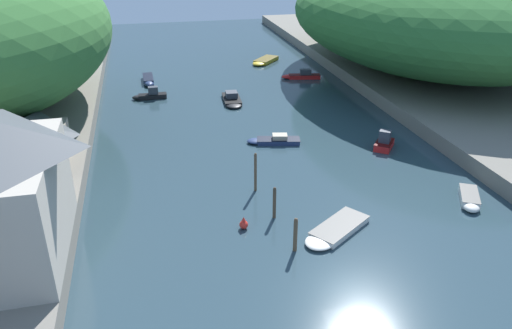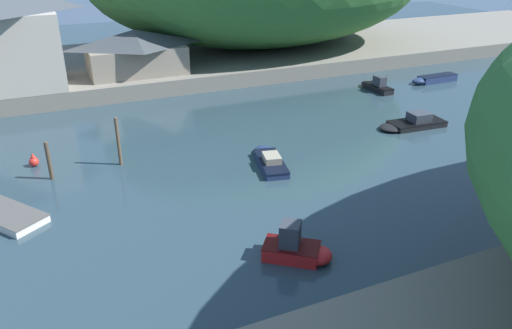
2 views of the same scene
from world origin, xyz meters
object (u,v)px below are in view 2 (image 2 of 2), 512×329
channel_buoy_near (34,161)px  boat_white_cruiser (298,249)px  boat_yellow_tender (269,159)px  boathouse_shed (136,51)px  boat_open_rowboat (412,123)px  boat_red_skiff (376,86)px  boat_navy_launch (432,79)px  person_on_quay (25,83)px

channel_buoy_near → boat_white_cruiser: bearing=34.1°
boat_yellow_tender → channel_buoy_near: (-6.08, -14.70, 0.07)m
boathouse_shed → boat_yellow_tender: bearing=10.9°
channel_buoy_near → boat_open_rowboat: bearing=81.1°
boathouse_shed → boat_yellow_tender: size_ratio=1.81×
boathouse_shed → boat_red_skiff: boathouse_shed is taller
boat_navy_launch → boat_red_skiff: boat_red_skiff is taller
boat_open_rowboat → boat_red_skiff: bearing=-17.3°
boat_white_cruiser → boat_open_rowboat: bearing=163.2°
person_on_quay → boat_yellow_tender: bearing=-43.3°
boat_white_cruiser → boat_yellow_tender: bearing=-160.7°
boat_yellow_tender → boathouse_shed: bearing=113.5°
person_on_quay → boat_white_cruiser: bearing=-60.4°
boat_white_cruiser → boat_navy_launch: (-21.96, 27.96, -0.21)m
boat_yellow_tender → person_on_quay: person_on_quay is taller
boat_navy_launch → boathouse_shed: bearing=69.0°
person_on_quay → boat_open_rowboat: bearing=-22.5°
boat_open_rowboat → person_on_quay: size_ratio=3.44×
boathouse_shed → channel_buoy_near: bearing=-33.3°
boat_navy_launch → channel_buoy_near: size_ratio=5.74×
boat_red_skiff → boat_open_rowboat: bearing=-111.7°
boathouse_shed → boat_red_skiff: 24.17m
boat_yellow_tender → boat_red_skiff: boat_red_skiff is taller
boat_white_cruiser → person_on_quay: 31.36m
boat_navy_launch → boat_yellow_tender: bearing=114.3°
boat_red_skiff → person_on_quay: (-7.20, -31.92, 2.08)m
boat_white_cruiser → boat_yellow_tender: boat_white_cruiser is taller
boat_navy_launch → boat_open_rowboat: 14.69m
boat_white_cruiser → boat_red_skiff: boat_white_cruiser is taller
boat_navy_launch → boat_white_cruiser: bearing=127.3°
boat_navy_launch → channel_buoy_near: channel_buoy_near is taller
boat_navy_launch → channel_buoy_near: 39.55m
boathouse_shed → boat_red_skiff: bearing=64.2°
boat_white_cruiser → person_on_quay: size_ratio=2.09×
boat_open_rowboat → channel_buoy_near: bearing=84.7°
boat_white_cruiser → boat_red_skiff: (-22.06, 20.80, -0.11)m
boat_red_skiff → boathouse_shed: bearing=153.3°
boat_navy_launch → boat_open_rowboat: bearing=131.1°
boat_white_cruiser → person_on_quay: (-29.26, -11.12, 1.97)m
boat_white_cruiser → boat_navy_launch: size_ratio=0.64×
boathouse_shed → boat_open_rowboat: size_ratio=1.72×
boat_white_cruiser → boat_open_rowboat: 20.91m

